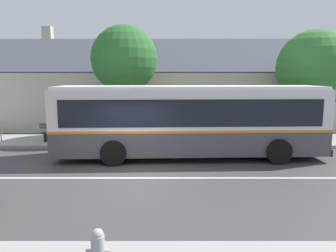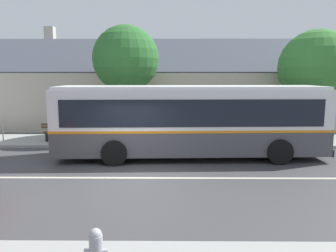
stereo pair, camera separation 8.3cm
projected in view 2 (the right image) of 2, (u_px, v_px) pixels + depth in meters
The scene contains 12 objects.
ground_plane at pixel (131, 178), 11.13m from camera, with size 300.00×300.00×0.00m, color #424244.
sidewalk_far at pixel (145, 141), 17.05m from camera, with size 60.00×3.00×0.15m, color #9E9E99.
curb_near at pixel (103, 250), 6.43m from camera, with size 60.00×0.50×0.12m, color #9E9E99.
lane_divider_stripe at pixel (131, 178), 11.13m from camera, with size 60.00×0.16×0.01m, color beige.
community_building at pixel (139, 95), 24.85m from camera, with size 25.93×10.93×7.16m.
transit_bus at pixel (190, 119), 13.73m from camera, with size 11.20×3.07×3.02m.
bench_by_building at pixel (62, 133), 16.51m from camera, with size 1.89×0.51×0.94m.
bench_down_street at pixel (135, 133), 16.56m from camera, with size 1.52×0.51×0.94m.
street_tree_primary at pixel (319, 70), 17.29m from camera, with size 4.01×4.01×5.86m.
street_tree_secondary at pixel (126, 59), 17.70m from camera, with size 3.59×3.59×6.13m.
fire_hydrant at pixel (96, 250), 5.73m from camera, with size 0.42×0.24×0.83m.
bus_stop_sign at pixel (313, 113), 15.74m from camera, with size 0.36×0.07×2.40m.
Camera 2 is at (1.34, -10.72, 3.46)m, focal length 35.00 mm.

